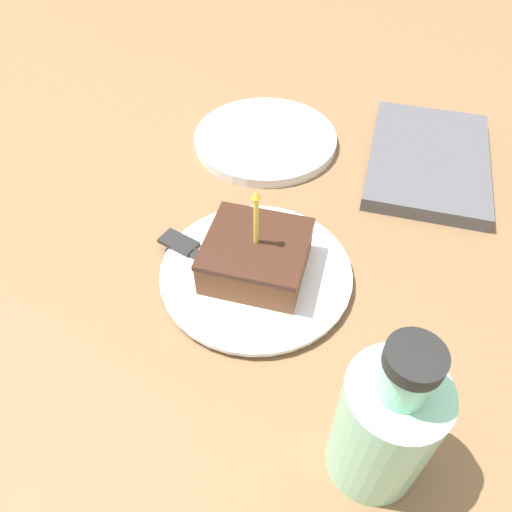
% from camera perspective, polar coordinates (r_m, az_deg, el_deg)
% --- Properties ---
extents(ground_plane, '(2.40, 2.40, 0.04)m').
position_cam_1_polar(ground_plane, '(0.60, -1.63, -2.21)').
color(ground_plane, brown).
rests_on(ground_plane, ground).
extents(plate, '(0.22, 0.22, 0.01)m').
position_cam_1_polar(plate, '(0.56, -0.00, -1.96)').
color(plate, silver).
rests_on(plate, ground_plane).
extents(cake_slice, '(0.10, 0.11, 0.11)m').
position_cam_1_polar(cake_slice, '(0.54, 0.02, 0.04)').
color(cake_slice, brown).
rests_on(cake_slice, plate).
extents(fork, '(0.07, 0.17, 0.00)m').
position_cam_1_polar(fork, '(0.56, -5.08, -0.75)').
color(fork, '#262626').
rests_on(fork, plate).
extents(bottle, '(0.08, 0.08, 0.17)m').
position_cam_1_polar(bottle, '(0.41, 14.50, -18.24)').
color(bottle, '#8CD1B2').
rests_on(bottle, ground_plane).
extents(side_plate, '(0.21, 0.21, 0.01)m').
position_cam_1_polar(side_plate, '(0.76, 1.09, 13.20)').
color(side_plate, silver).
rests_on(side_plate, ground_plane).
extents(marble_board, '(0.24, 0.16, 0.02)m').
position_cam_1_polar(marble_board, '(0.75, 19.08, 10.39)').
color(marble_board, '#4C4C51').
rests_on(marble_board, ground_plane).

